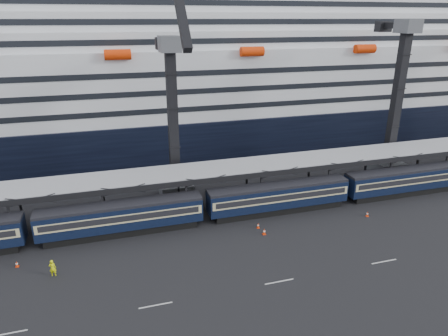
# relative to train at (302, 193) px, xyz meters

# --- Properties ---
(ground) EXTENTS (260.00, 260.00, 0.00)m
(ground) POSITION_rel_train_xyz_m (4.65, -10.00, -2.20)
(ground) COLOR black
(ground) RESTS_ON ground
(train) EXTENTS (133.05, 3.00, 4.05)m
(train) POSITION_rel_train_xyz_m (0.00, 0.00, 0.00)
(train) COLOR black
(train) RESTS_ON ground
(canopy) EXTENTS (130.00, 6.25, 5.53)m
(canopy) POSITION_rel_train_xyz_m (4.65, 4.00, 3.05)
(canopy) COLOR #9B9DA3
(canopy) RESTS_ON ground
(cruise_ship) EXTENTS (214.09, 28.84, 34.00)m
(cruise_ship) POSITION_rel_train_xyz_m (3.57, 35.99, 10.14)
(cruise_ship) COLOR black
(cruise_ship) RESTS_ON ground
(crane_dark_near) EXTENTS (4.50, 17.75, 35.08)m
(crane_dark_near) POSITION_rel_train_xyz_m (-15.35, 8.59, 9.73)
(crane_dark_near) COLOR #4C4F54
(crane_dark_near) RESTS_ON ground
(crane_dark_mid) EXTENTS (4.50, 18.24, 39.64)m
(crane_dark_mid) POSITION_rel_train_xyz_m (19.65, 7.59, 11.16)
(crane_dark_mid) COLOR #4C4F54
(crane_dark_mid) RESTS_ON ground
(worker) EXTENTS (0.69, 0.49, 1.81)m
(worker) POSITION_rel_train_xyz_m (-30.50, -6.70, -1.30)
(worker) COLOR #EBF50C
(worker) RESTS_ON ground
(traffic_cone_b) EXTENTS (0.34, 0.34, 0.68)m
(traffic_cone_b) POSITION_rel_train_xyz_m (-34.28, -3.98, -1.87)
(traffic_cone_b) COLOR red
(traffic_cone_b) RESTS_ON ground
(traffic_cone_c) EXTENTS (0.34, 0.34, 0.68)m
(traffic_cone_c) POSITION_rel_train_xyz_m (-7.48, -3.46, -1.86)
(traffic_cone_c) COLOR red
(traffic_cone_c) RESTS_ON ground
(traffic_cone_d) EXTENTS (0.39, 0.39, 0.79)m
(traffic_cone_d) POSITION_rel_train_xyz_m (-7.35, -5.09, -1.81)
(traffic_cone_d) COLOR red
(traffic_cone_d) RESTS_ON ground
(traffic_cone_e) EXTENTS (0.35, 0.35, 0.70)m
(traffic_cone_e) POSITION_rel_train_xyz_m (7.19, -4.62, -1.86)
(traffic_cone_e) COLOR red
(traffic_cone_e) RESTS_ON ground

